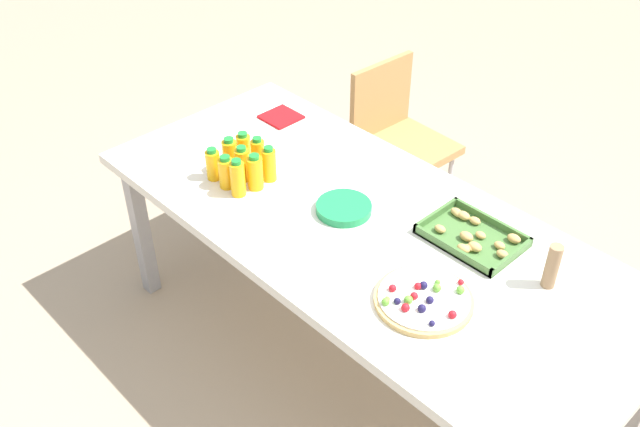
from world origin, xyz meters
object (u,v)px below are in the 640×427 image
juice_bottle_3 (230,156)px  juice_bottle_6 (244,150)px  juice_bottle_1 (226,173)px  snack_tray (473,236)px  juice_bottle_0 (213,165)px  plate_stack (344,208)px  cardboard_tube (552,266)px  juice_bottle_2 (238,178)px  juice_bottle_4 (242,164)px  juice_bottle_5 (255,173)px  juice_bottle_7 (258,156)px  napkin_stack (281,117)px  fruit_pizza (423,299)px  party_table (364,236)px  juice_bottle_8 (269,164)px  chair_far_left (396,133)px

juice_bottle_3 → juice_bottle_6: juice_bottle_3 is taller
juice_bottle_1 → snack_tray: bearing=26.5°
juice_bottle_0 → juice_bottle_6: 0.15m
plate_stack → cardboard_tube: bearing=15.0°
juice_bottle_2 → juice_bottle_4: 0.10m
juice_bottle_4 → juice_bottle_5: (0.07, 0.00, -0.00)m
juice_bottle_6 → juice_bottle_3: bearing=-88.3°
juice_bottle_4 → juice_bottle_7: (-0.00, 0.08, 0.00)m
juice_bottle_1 → napkin_stack: juice_bottle_1 is taller
snack_tray → fruit_pizza: bearing=-77.3°
juice_bottle_2 → juice_bottle_3: bearing=151.9°
juice_bottle_2 → juice_bottle_1: bearing=179.3°
juice_bottle_5 → cardboard_tube: bearing=17.2°
napkin_stack → juice_bottle_3: bearing=-66.9°
juice_bottle_7 → juice_bottle_1: bearing=-91.1°
juice_bottle_1 → snack_tray: (0.83, 0.41, -0.05)m
party_table → fruit_pizza: bearing=-22.0°
juice_bottle_0 → party_table: bearing=20.4°
snack_tray → plate_stack: bearing=-153.5°
juice_bottle_1 → juice_bottle_8: (0.08, 0.15, 0.01)m
juice_bottle_7 → juice_bottle_8: juice_bottle_7 is taller
party_table → juice_bottle_2: bearing=-153.7°
party_table → juice_bottle_1: (-0.51, -0.22, 0.12)m
cardboard_tube → juice_bottle_6: bearing=-168.1°
party_table → napkin_stack: 0.80m
juice_bottle_2 → juice_bottle_6: (-0.14, 0.14, -0.00)m
juice_bottle_0 → juice_bottle_5: size_ratio=0.91×
juice_bottle_1 → cardboard_tube: bearing=19.4°
juice_bottle_5 → cardboard_tube: cardboard_tube is taller
juice_bottle_6 → snack_tray: juice_bottle_6 is taller
juice_bottle_4 → plate_stack: 0.43m
juice_bottle_3 → cardboard_tube: (1.20, 0.32, 0.01)m
party_table → juice_bottle_8: (-0.43, -0.07, 0.13)m
chair_far_left → juice_bottle_6: size_ratio=5.88×
party_table → juice_bottle_7: (-0.50, -0.06, 0.13)m
napkin_stack → cardboard_tube: (1.38, -0.09, 0.07)m
party_table → chair_far_left: 1.02m
juice_bottle_1 → napkin_stack: size_ratio=0.89×
juice_bottle_0 → cardboard_tube: 1.27m
juice_bottle_5 → juice_bottle_8: size_ratio=1.00×
juice_bottle_0 → juice_bottle_4: 0.11m
juice_bottle_0 → plate_stack: 0.54m
juice_bottle_2 → juice_bottle_5: juice_bottle_2 is taller
party_table → snack_tray: 0.38m
party_table → juice_bottle_6: bearing=-173.0°
chair_far_left → snack_tray: chair_far_left is taller
party_table → juice_bottle_0: bearing=-159.6°
plate_stack → juice_bottle_7: bearing=-172.5°
chair_far_left → juice_bottle_8: 0.96m
juice_bottle_0 → juice_bottle_2: juice_bottle_2 is taller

